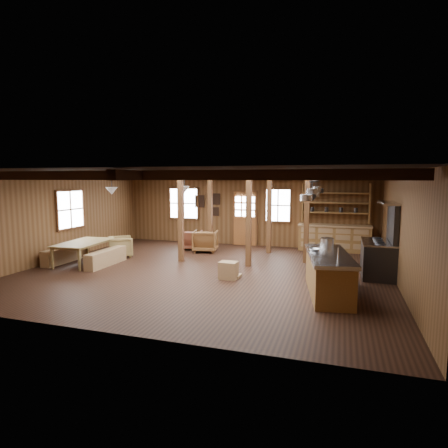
{
  "coord_description": "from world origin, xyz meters",
  "views": [
    {
      "loc": [
        3.63,
        -9.74,
        2.62
      ],
      "look_at": [
        0.25,
        0.95,
        1.25
      ],
      "focal_mm": 30.0,
      "sensor_mm": 36.0,
      "label": 1
    }
  ],
  "objects": [
    {
      "name": "armchair_b",
      "position": [
        -1.01,
        2.7,
        0.39
      ],
      "size": [
        0.98,
        1.0,
        0.78
      ],
      "primitive_type": "imported",
      "rotation": [
        0.0,
        0.0,
        3.34
      ],
      "color": "brown",
      "rests_on": "floor"
    },
    {
      "name": "bench_aisle",
      "position": [
        -3.13,
        -0.21,
        0.23
      ],
      "size": [
        0.32,
        1.71,
        0.47
      ],
      "primitive_type": "cube",
      "color": "#956B44",
      "rests_on": "floor"
    },
    {
      "name": "bench_wall",
      "position": [
        -4.65,
        -0.21,
        0.24
      ],
      "size": [
        0.33,
        1.74,
        0.48
      ],
      "primitive_type": "cube",
      "color": "#956B44",
      "rests_on": "floor"
    },
    {
      "name": "pendant_lamps",
      "position": [
        -2.25,
        1.0,
        2.25
      ],
      "size": [
        1.86,
        2.36,
        0.66
      ],
      "color": "#302F32",
      "rests_on": "ceiling"
    },
    {
      "name": "armchair_c",
      "position": [
        -3.4,
        1.0,
        0.34
      ],
      "size": [
        1.05,
        1.04,
        0.69
      ],
      "primitive_type": "imported",
      "rotation": [
        0.0,
        0.0,
        2.21
      ],
      "color": "olive",
      "rests_on": "floor"
    },
    {
      "name": "ceiling_joists",
      "position": [
        0.0,
        0.18,
        2.68
      ],
      "size": [
        9.8,
        8.82,
        0.18
      ],
      "color": "black",
      "rests_on": "ceiling"
    },
    {
      "name": "commercial_range",
      "position": [
        4.65,
        0.91,
        0.64
      ],
      "size": [
        0.83,
        1.62,
        2.01
      ],
      "color": "#302F32",
      "rests_on": "floor"
    },
    {
      "name": "window_left",
      "position": [
        -4.96,
        0.5,
        1.6
      ],
      "size": [
        0.14,
        1.24,
        1.32
      ],
      "color": "white",
      "rests_on": "wall_back"
    },
    {
      "name": "room",
      "position": [
        0.0,
        0.0,
        1.4
      ],
      "size": [
        10.04,
        9.04,
        2.84
      ],
      "color": "black",
      "rests_on": "ground"
    },
    {
      "name": "back_counter",
      "position": [
        3.4,
        4.2,
        0.6
      ],
      "size": [
        2.55,
        0.6,
        2.45
      ],
      "color": "brown",
      "rests_on": "floor"
    },
    {
      "name": "window_back_right",
      "position": [
        1.3,
        4.46,
        1.6
      ],
      "size": [
        1.02,
        0.06,
        1.32
      ],
      "color": "white",
      "rests_on": "wall_back"
    },
    {
      "name": "window_back_left",
      "position": [
        -2.6,
        4.46,
        1.6
      ],
      "size": [
        1.32,
        0.06,
        1.32
      ],
      "color": "white",
      "rests_on": "wall_back"
    },
    {
      "name": "armchair_a",
      "position": [
        -1.65,
        2.98,
        0.36
      ],
      "size": [
        0.95,
        0.96,
        0.71
      ],
      "primitive_type": "imported",
      "rotation": [
        0.0,
        0.0,
        3.42
      ],
      "color": "brown",
      "rests_on": "floor"
    },
    {
      "name": "bowl",
      "position": [
        3.05,
        -0.9,
        0.97
      ],
      "size": [
        0.28,
        0.28,
        0.06
      ],
      "primitive_type": "imported",
      "rotation": [
        0.0,
        0.0,
        -0.26
      ],
      "color": "silver",
      "rests_on": "kitchen_island"
    },
    {
      "name": "pot_rack",
      "position": [
        2.9,
        0.18,
        2.26
      ],
      "size": [
        0.4,
        3.0,
        0.46
      ],
      "color": "#302F32",
      "rests_on": "ceiling"
    },
    {
      "name": "counter_pot",
      "position": [
        3.3,
        -0.15,
        1.04
      ],
      "size": [
        0.33,
        0.33,
        0.2
      ],
      "primitive_type": "cylinder",
      "color": "silver",
      "rests_on": "kitchen_island"
    },
    {
      "name": "dining_table",
      "position": [
        -3.9,
        -0.21,
        0.34
      ],
      "size": [
        1.22,
        2.01,
        0.68
      ],
      "primitive_type": "imported",
      "rotation": [
        0.0,
        0.0,
        1.65
      ],
      "color": "olive",
      "rests_on": "floor"
    },
    {
      "name": "notice_boards",
      "position": [
        -1.5,
        4.46,
        1.64
      ],
      "size": [
        1.08,
        0.03,
        0.9
      ],
      "color": "silver",
      "rests_on": "wall_back"
    },
    {
      "name": "kitchen_island",
      "position": [
        3.39,
        -1.15,
        0.48
      ],
      "size": [
        1.28,
        2.61,
        1.2
      ],
      "rotation": [
        0.0,
        0.0,
        0.17
      ],
      "color": "brown",
      "rests_on": "floor"
    },
    {
      "name": "timber_posts",
      "position": [
        0.52,
        2.08,
        1.4
      ],
      "size": [
        3.95,
        2.35,
        2.8
      ],
      "color": "#4C3215",
      "rests_on": "floor"
    },
    {
      "name": "step_stool",
      "position": [
        0.85,
        -0.58,
        0.23
      ],
      "size": [
        0.53,
        0.39,
        0.46
      ],
      "primitive_type": "cube",
      "rotation": [
        0.0,
        0.0,
        -0.04
      ],
      "color": "#956B44",
      "rests_on": "floor"
    },
    {
      "name": "back_door",
      "position": [
        0.0,
        4.45,
        0.88
      ],
      "size": [
        1.02,
        0.08,
        2.15
      ],
      "color": "brown",
      "rests_on": "floor"
    }
  ]
}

